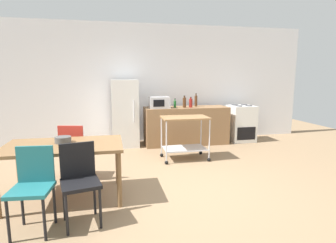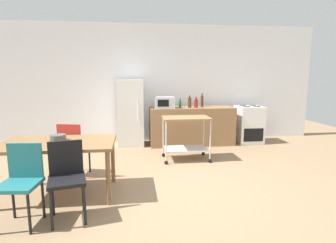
% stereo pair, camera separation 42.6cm
% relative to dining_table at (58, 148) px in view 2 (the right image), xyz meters
% --- Properties ---
extents(ground_plane, '(12.00, 12.00, 0.00)m').
position_rel_dining_table_xyz_m(ground_plane, '(1.49, 0.01, -0.67)').
color(ground_plane, '#8C7051').
extents(back_wall, '(8.40, 0.12, 2.90)m').
position_rel_dining_table_xyz_m(back_wall, '(1.49, 3.21, 0.78)').
color(back_wall, white).
rests_on(back_wall, ground_plane).
extents(kitchen_counter, '(2.00, 0.64, 0.90)m').
position_rel_dining_table_xyz_m(kitchen_counter, '(2.39, 2.61, -0.22)').
color(kitchen_counter, olive).
rests_on(kitchen_counter, ground_plane).
extents(dining_table, '(1.50, 0.90, 0.75)m').
position_rel_dining_table_xyz_m(dining_table, '(0.00, 0.00, 0.00)').
color(dining_table, brown).
rests_on(dining_table, ground_plane).
extents(chair_red, '(0.48, 0.48, 0.89)m').
position_rel_dining_table_xyz_m(chair_red, '(0.03, 0.71, -0.15)').
color(chair_red, '#B72D23').
rests_on(chair_red, ground_plane).
extents(chair_black, '(0.48, 0.48, 0.89)m').
position_rel_dining_table_xyz_m(chair_black, '(0.25, -0.66, -0.15)').
color(chair_black, black).
rests_on(chair_black, ground_plane).
extents(chair_teal, '(0.44, 0.44, 0.89)m').
position_rel_dining_table_xyz_m(chair_teal, '(-0.21, -0.72, -0.15)').
color(chair_teal, '#1E666B').
rests_on(chair_teal, ground_plane).
extents(stove_oven, '(0.60, 0.61, 0.92)m').
position_rel_dining_table_xyz_m(stove_oven, '(3.84, 2.63, -0.22)').
color(stove_oven, white).
rests_on(stove_oven, ground_plane).
extents(refrigerator, '(0.60, 0.63, 1.55)m').
position_rel_dining_table_xyz_m(refrigerator, '(0.94, 2.71, 0.10)').
color(refrigerator, white).
rests_on(refrigerator, ground_plane).
extents(kitchen_cart, '(0.91, 0.57, 0.85)m').
position_rel_dining_table_xyz_m(kitchen_cart, '(2.02, 1.39, -0.10)').
color(kitchen_cart, olive).
rests_on(kitchen_cart, ground_plane).
extents(microwave, '(0.46, 0.35, 0.26)m').
position_rel_dining_table_xyz_m(microwave, '(1.72, 2.53, 0.36)').
color(microwave, silver).
rests_on(microwave, kitchen_counter).
extents(bottle_soy_sauce, '(0.06, 0.06, 0.21)m').
position_rel_dining_table_xyz_m(bottle_soy_sauce, '(2.11, 2.60, 0.31)').
color(bottle_soy_sauce, '#1E6628').
rests_on(bottle_soy_sauce, kitchen_counter).
extents(bottle_olive_oil, '(0.08, 0.08, 0.28)m').
position_rel_dining_table_xyz_m(bottle_olive_oil, '(2.32, 2.52, 0.35)').
color(bottle_olive_oil, '#4C2D19').
rests_on(bottle_olive_oil, kitchen_counter).
extents(bottle_soda, '(0.08, 0.08, 0.25)m').
position_rel_dining_table_xyz_m(bottle_soda, '(2.47, 2.51, 0.34)').
color(bottle_soda, maroon).
rests_on(bottle_soda, kitchen_counter).
extents(bottle_hot_sauce, '(0.07, 0.07, 0.32)m').
position_rel_dining_table_xyz_m(bottle_hot_sauce, '(2.66, 2.71, 0.37)').
color(bottle_hot_sauce, '#4C2D19').
rests_on(bottle_hot_sauce, kitchen_counter).
extents(fruit_bowl, '(0.21, 0.21, 0.08)m').
position_rel_dining_table_xyz_m(fruit_bowl, '(-0.02, 0.10, 0.12)').
color(fruit_bowl, '#4C4C4C').
rests_on(fruit_bowl, dining_table).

